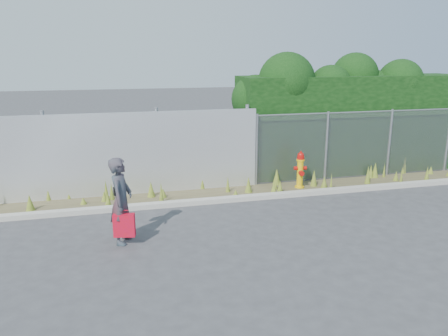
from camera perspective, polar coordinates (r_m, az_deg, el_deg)
name	(u,v)px	position (r m, az deg, el deg)	size (l,w,h in m)	color
ground	(253,228)	(9.57, 3.84, -7.77)	(80.00, 80.00, 0.00)	#3C3B3E
curb	(232,199)	(11.16, 0.99, -4.07)	(16.00, 0.22, 0.12)	#A5A095
weed_strip	(246,187)	(11.89, 2.90, -2.53)	(16.00, 1.31, 0.55)	brown
corrugated_fence	(98,156)	(11.69, -16.14, 1.53)	(8.50, 0.21, 2.30)	silver
chainlink_fence	(358,144)	(13.64, 17.15, 2.97)	(6.50, 0.07, 2.05)	gray
hedge	(345,109)	(14.40, 15.58, 7.40)	(7.56, 1.93, 3.72)	black
fire_hydrant	(300,170)	(12.30, 9.92, -0.31)	(0.35, 0.32, 1.06)	yellow
woman	(121,201)	(8.79, -13.27, -4.18)	(0.63, 0.41, 1.73)	#0F5964
red_tote_bag	(124,225)	(8.74, -12.90, -7.29)	(0.41, 0.15, 0.54)	#BF0A30
black_shoulder_bag	(119,191)	(8.98, -13.49, -2.90)	(0.23, 0.10, 0.17)	black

